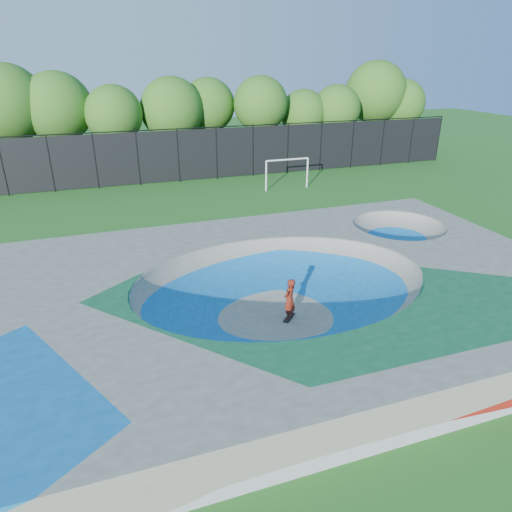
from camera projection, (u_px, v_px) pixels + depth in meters
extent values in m
plane|color=#205E1A|center=(281.00, 313.00, 17.23)|extent=(120.00, 120.00, 0.00)
cube|color=gray|center=(281.00, 295.00, 16.93)|extent=(22.00, 14.00, 1.50)
imported|color=#BA290E|center=(290.00, 299.00, 16.53)|extent=(0.70, 0.67, 1.61)
cube|color=black|center=(289.00, 318.00, 16.84)|extent=(0.69, 0.73, 0.05)
cylinder|color=silver|center=(266.00, 176.00, 32.58)|extent=(0.12, 0.12, 2.15)
cylinder|color=silver|center=(307.00, 173.00, 33.55)|extent=(0.12, 0.12, 2.15)
cylinder|color=silver|center=(287.00, 160.00, 32.63)|extent=(3.23, 0.12, 0.12)
cylinder|color=black|center=(3.00, 167.00, 31.04)|extent=(0.09, 0.09, 4.00)
cylinder|color=black|center=(51.00, 164.00, 31.94)|extent=(0.09, 0.09, 4.00)
cylinder|color=black|center=(95.00, 161.00, 32.84)|extent=(0.09, 0.09, 4.00)
cylinder|color=black|center=(138.00, 159.00, 33.73)|extent=(0.09, 0.09, 4.00)
cylinder|color=black|center=(178.00, 156.00, 34.63)|extent=(0.09, 0.09, 4.00)
cylinder|color=black|center=(217.00, 153.00, 35.53)|extent=(0.09, 0.09, 4.00)
cylinder|color=black|center=(253.00, 151.00, 36.43)|extent=(0.09, 0.09, 4.00)
cylinder|color=black|center=(288.00, 149.00, 37.33)|extent=(0.09, 0.09, 4.00)
cylinder|color=black|center=(321.00, 147.00, 38.22)|extent=(0.09, 0.09, 4.00)
cylinder|color=black|center=(352.00, 145.00, 39.12)|extent=(0.09, 0.09, 4.00)
cylinder|color=black|center=(382.00, 143.00, 40.02)|extent=(0.09, 0.09, 4.00)
cylinder|color=black|center=(411.00, 141.00, 40.92)|extent=(0.09, 0.09, 4.00)
cylinder|color=black|center=(439.00, 139.00, 41.81)|extent=(0.09, 0.09, 4.00)
cube|color=black|center=(178.00, 156.00, 34.63)|extent=(48.00, 0.03, 3.80)
cylinder|color=black|center=(176.00, 129.00, 33.83)|extent=(48.00, 0.08, 0.08)
cylinder|color=#432D21|center=(18.00, 154.00, 36.49)|extent=(0.44, 0.44, 3.47)
sphere|color=#2E621A|center=(7.00, 103.00, 34.92)|extent=(5.85, 5.85, 5.85)
cylinder|color=#432D21|center=(65.00, 154.00, 37.40)|extent=(0.44, 0.44, 3.26)
sphere|color=#2E621A|center=(57.00, 107.00, 35.94)|extent=(5.42, 5.42, 5.42)
cylinder|color=#432D21|center=(119.00, 155.00, 37.44)|extent=(0.44, 0.44, 3.06)
sphere|color=#2E621A|center=(114.00, 114.00, 36.16)|extent=(4.52, 4.52, 4.52)
cylinder|color=#432D21|center=(175.00, 151.00, 39.32)|extent=(0.44, 0.44, 2.96)
sphere|color=#2E621A|center=(172.00, 109.00, 37.95)|extent=(5.23, 5.23, 5.23)
cylinder|color=#432D21|center=(210.00, 144.00, 41.22)|extent=(0.44, 0.44, 3.29)
sphere|color=#2E621A|center=(208.00, 105.00, 39.86)|extent=(4.65, 4.65, 4.65)
cylinder|color=#432D21|center=(260.00, 145.00, 40.60)|extent=(0.44, 0.44, 3.45)
sphere|color=#2E621A|center=(261.00, 104.00, 39.21)|extent=(4.68, 4.68, 4.68)
cylinder|color=#432D21|center=(302.00, 146.00, 42.44)|extent=(0.44, 0.44, 2.68)
sphere|color=#2E621A|center=(303.00, 113.00, 41.28)|extent=(4.18, 4.18, 4.18)
cylinder|color=#432D21|center=(334.00, 143.00, 42.83)|extent=(0.44, 0.44, 2.90)
sphere|color=#2E621A|center=(336.00, 109.00, 41.60)|extent=(4.36, 4.36, 4.36)
cylinder|color=#432D21|center=(372.00, 134.00, 46.02)|extent=(0.44, 0.44, 3.58)
sphere|color=#2E621A|center=(376.00, 92.00, 44.43)|extent=(5.87, 5.87, 5.87)
cylinder|color=#432D21|center=(397.00, 136.00, 46.49)|extent=(0.44, 0.44, 2.96)
sphere|color=#2E621A|center=(401.00, 103.00, 45.20)|extent=(4.66, 4.66, 4.66)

